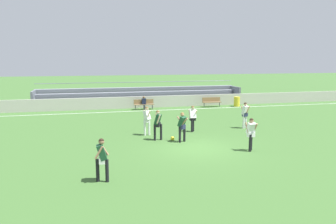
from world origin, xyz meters
TOP-DOWN VIEW (x-y plane):
  - ground_plane at (0.00, 0.00)m, footprint 160.00×160.00m
  - field_line_sideline at (0.00, 12.76)m, footprint 44.00×0.12m
  - sideline_wall at (0.00, 14.59)m, footprint 48.00×0.16m
  - bleacher_stand at (0.04, 16.94)m, footprint 20.51×2.62m
  - bench_near_wall_gap at (-0.34, 13.66)m, footprint 1.80×0.40m
  - bench_near_bin at (6.23, 13.66)m, footprint 1.80×0.40m
  - trash_bin at (8.71, 13.35)m, footprint 0.58×0.58m
  - spectator_seated at (-0.34, 13.54)m, footprint 0.36×0.42m
  - player_dark_dropping_back at (-1.57, 2.14)m, footprint 0.51×0.62m
  - player_dark_challenging at (-0.38, 1.41)m, footprint 0.54×0.74m
  - player_white_wide_left at (2.39, -1.08)m, footprint 0.45×0.52m
  - player_white_on_ball at (4.64, 3.89)m, footprint 0.48×0.56m
  - player_dark_deep_cover at (-4.90, -3.48)m, footprint 0.54×0.46m
  - player_white_trailing_run at (1.00, 3.74)m, footprint 0.44×0.52m
  - player_white_pressing_high at (-1.94, 3.48)m, footprint 0.51×0.62m
  - soccer_ball at (-0.79, 1.91)m, footprint 0.22×0.22m

SIDE VIEW (x-z plane):
  - ground_plane at x=0.00m, z-range 0.00..0.00m
  - field_line_sideline at x=0.00m, z-range 0.00..0.01m
  - soccer_ball at x=-0.79m, z-range 0.00..0.22m
  - trash_bin at x=8.71m, z-range 0.00..0.92m
  - sideline_wall at x=0.00m, z-range 0.00..1.08m
  - bench_near_wall_gap at x=-0.34m, z-range 0.10..1.00m
  - bench_near_bin at x=6.23m, z-range 0.10..1.00m
  - spectator_seated at x=-0.34m, z-range 0.10..1.31m
  - bleacher_stand at x=0.04m, z-range -0.18..2.01m
  - player_white_trailing_run at x=1.00m, z-range 0.15..1.79m
  - player_white_wide_left at x=2.39m, z-range 0.15..1.79m
  - player_dark_deep_cover at x=-4.90m, z-range 0.15..1.79m
  - player_dark_challenging at x=-0.38m, z-range 0.15..1.80m
  - player_dark_dropping_back at x=-1.57m, z-range 0.16..1.86m
  - player_white_on_ball at x=4.64m, z-range 0.17..1.88m
  - player_white_pressing_high at x=-1.94m, z-range 0.17..1.90m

